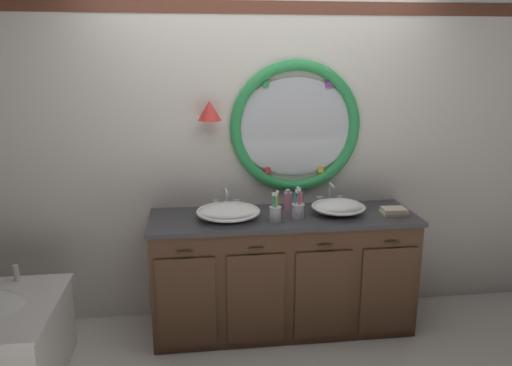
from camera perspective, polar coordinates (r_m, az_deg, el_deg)
name	(u,v)px	position (r m, az deg, el deg)	size (l,w,h in m)	color
ground_plane	(270,346)	(3.67, 1.64, -18.31)	(14.00, 14.00, 0.00)	silver
back_wall_assembly	(262,148)	(3.73, 0.66, 4.09)	(6.40, 0.26, 2.60)	silver
vanity_counter	(283,271)	(3.71, 3.09, -10.20)	(1.92, 0.61, 0.88)	brown
sink_basin_left	(228,212)	(3.46, -3.23, -3.34)	(0.45, 0.45, 0.10)	white
sink_basin_right	(338,207)	(3.60, 9.52, -2.75)	(0.39, 0.39, 0.11)	white
faucet_set_left	(226,201)	(3.67, -3.48, -2.07)	(0.21, 0.15, 0.16)	silver
faucet_set_right	(330,197)	(3.81, 8.55, -1.56)	(0.21, 0.12, 0.18)	silver
toothbrush_holder_left	(275,213)	(3.39, 2.25, -3.47)	(0.09, 0.09, 0.22)	silver
toothbrush_holder_right	(298,210)	(3.48, 4.90, -3.10)	(0.09, 0.09, 0.22)	silver
soap_dispenser	(288,200)	(3.67, 3.70, -2.01)	(0.06, 0.07, 0.16)	pink
folded_hand_towel	(394,211)	(3.70, 15.68, -3.17)	(0.18, 0.13, 0.05)	beige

